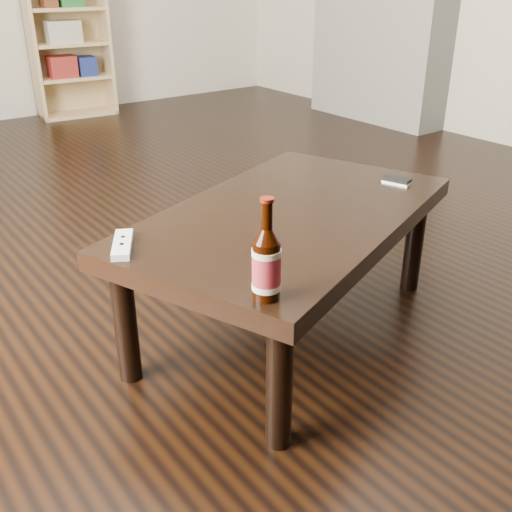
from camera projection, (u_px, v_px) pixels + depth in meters
floor at (216, 233)px, 2.86m from camera, size 5.00×6.00×0.01m
bookshelf at (67, 41)px, 4.85m from camera, size 0.64×0.34×1.15m
coffee_table at (290, 227)px, 1.94m from camera, size 1.34×1.05×0.44m
beer_bottle at (266, 264)px, 1.37m from camera, size 0.09×0.09×0.25m
phone at (397, 180)px, 2.16m from camera, size 0.08×0.11×0.02m
remote at (122, 245)px, 1.66m from camera, size 0.13×0.18×0.02m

